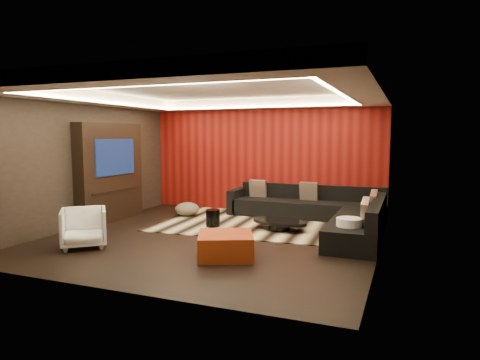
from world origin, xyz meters
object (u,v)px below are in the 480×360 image
at_px(orange_ottoman, 225,245).
at_px(armchair, 84,228).
at_px(white_side_table, 349,234).
at_px(sectional_sofa, 324,213).
at_px(coffee_table, 279,225).
at_px(drum_stool, 213,218).

height_order(orange_ottoman, armchair, armchair).
distance_m(white_side_table, sectional_sofa, 1.96).
bearing_deg(coffee_table, orange_ottoman, -97.19).
relative_size(drum_stool, sectional_sofa, 0.10).
bearing_deg(armchair, sectional_sofa, 3.40).
height_order(orange_ottoman, sectional_sofa, sectional_sofa).
bearing_deg(white_side_table, orange_ottoman, -145.90).
relative_size(orange_ottoman, armchair, 1.13).
distance_m(white_side_table, armchair, 4.55).
bearing_deg(drum_stool, coffee_table, 7.31).
height_order(white_side_table, orange_ottoman, white_side_table).
bearing_deg(sectional_sofa, orange_ottoman, -108.41).
xyz_separation_m(drum_stool, orange_ottoman, (1.14, -1.94, -0.01)).
distance_m(drum_stool, sectional_sofa, 2.38).
height_order(coffee_table, sectional_sofa, sectional_sofa).
xyz_separation_m(orange_ottoman, sectional_sofa, (1.00, 2.99, 0.07)).
bearing_deg(orange_ottoman, sectional_sofa, 71.59).
xyz_separation_m(drum_stool, white_side_table, (2.90, -0.75, 0.07)).
height_order(drum_stool, orange_ottoman, orange_ottoman).
relative_size(white_side_table, orange_ottoman, 0.63).
bearing_deg(orange_ottoman, white_side_table, 34.10).
bearing_deg(drum_stool, sectional_sofa, 26.18).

